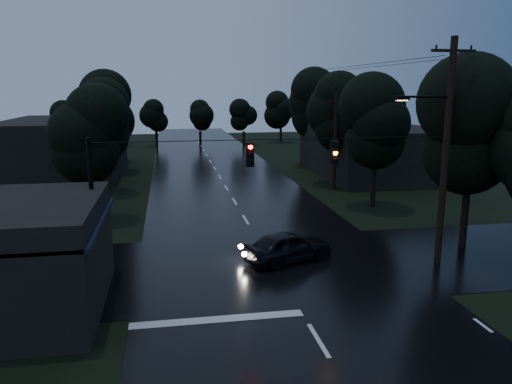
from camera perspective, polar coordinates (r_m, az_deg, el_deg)
name	(u,v)px	position (r m, az deg, el deg)	size (l,w,h in m)	color
main_road	(226,188)	(39.98, -3.41, 0.44)	(12.00, 120.00, 0.02)	black
cross_street	(273,265)	(22.81, 1.93, -8.36)	(60.00, 9.00, 0.02)	black
building_far_right	(373,151)	(47.09, 13.19, 4.59)	(10.00, 14.00, 4.40)	black
building_far_left	(65,146)	(50.15, -21.01, 4.89)	(10.00, 16.00, 5.00)	black
utility_pole_main	(444,149)	(23.36, 20.70, 4.65)	(3.50, 0.30, 10.00)	black
utility_pole_far	(335,140)	(39.29, 9.04, 5.84)	(2.00, 0.30, 7.50)	black
anchor_pole_left	(93,213)	(20.75, -18.13, -2.35)	(0.18, 0.18, 6.00)	black
span_signals	(292,153)	(20.73, 4.12, 4.52)	(15.00, 0.37, 1.12)	black
tree_corner_near	(472,128)	(26.36, 23.49, 6.77)	(4.48, 4.48, 9.44)	black
tree_left_a	(90,133)	(31.38, -18.41, 6.42)	(3.92, 3.92, 8.26)	black
tree_left_b	(97,119)	(39.34, -17.68, 7.99)	(4.20, 4.20, 8.85)	black
tree_left_c	(105,108)	(49.31, -16.92, 9.13)	(4.48, 4.48, 9.44)	black
tree_right_a	(376,123)	(33.83, 13.59, 7.68)	(4.20, 4.20, 8.85)	black
tree_right_b	(343,112)	(41.45, 9.95, 9.05)	(4.48, 4.48, 9.44)	black
tree_right_c	(315,103)	(51.12, 6.75, 10.05)	(4.76, 4.76, 10.03)	black
car	(288,246)	(23.13, 3.70, -6.21)	(1.70, 4.22, 1.44)	black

